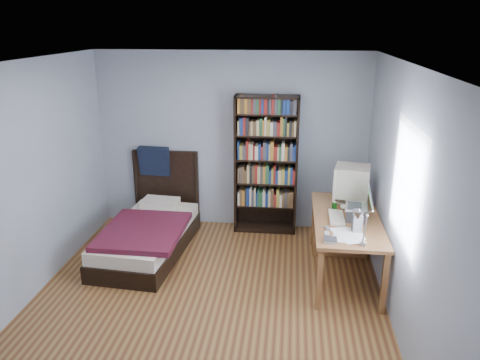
{
  "coord_description": "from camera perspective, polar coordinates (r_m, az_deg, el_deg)",
  "views": [
    {
      "loc": [
        0.84,
        -4.26,
        2.85
      ],
      "look_at": [
        0.26,
        0.93,
        1.09
      ],
      "focal_mm": 35.0,
      "sensor_mm": 36.0,
      "label": 1
    }
  ],
  "objects": [
    {
      "name": "room",
      "position": [
        4.62,
        -4.11,
        -1.6
      ],
      "size": [
        4.2,
        4.24,
        2.5
      ],
      "color": "#5B2F1A",
      "rests_on": "ground"
    },
    {
      "name": "desk",
      "position": [
        6.04,
        12.25,
        -5.52
      ],
      "size": [
        0.75,
        1.62,
        0.73
      ],
      "color": "brown",
      "rests_on": "floor"
    },
    {
      "name": "crt_monitor",
      "position": [
        5.88,
        13.36,
        -0.21
      ],
      "size": [
        0.47,
        0.44,
        0.47
      ],
      "color": "beige",
      "rests_on": "desk"
    },
    {
      "name": "laptop",
      "position": [
        5.44,
        14.14,
        -3.61
      ],
      "size": [
        0.35,
        0.35,
        0.39
      ],
      "color": "#2D2D30",
      "rests_on": "desk"
    },
    {
      "name": "desk_lamp",
      "position": [
        4.39,
        14.33,
        -4.54
      ],
      "size": [
        0.21,
        0.46,
        0.54
      ],
      "color": "#99999E",
      "rests_on": "desk"
    },
    {
      "name": "keyboard",
      "position": [
        5.44,
        11.69,
        -4.49
      ],
      "size": [
        0.17,
        0.42,
        0.04
      ],
      "primitive_type": "cube",
      "rotation": [
        0.0,
        0.07,
        -0.01
      ],
      "color": "beige",
      "rests_on": "desk"
    },
    {
      "name": "speaker",
      "position": [
        5.13,
        14.13,
        -5.13
      ],
      "size": [
        0.1,
        0.1,
        0.19
      ],
      "primitive_type": "cube",
      "rotation": [
        0.0,
        0.0,
        0.01
      ],
      "color": "gray",
      "rests_on": "desk"
    },
    {
      "name": "soda_can",
      "position": [
        5.66,
        11.43,
        -3.14
      ],
      "size": [
        0.06,
        0.06,
        0.11
      ],
      "primitive_type": "cylinder",
      "color": "#073309",
      "rests_on": "desk"
    },
    {
      "name": "mouse",
      "position": [
        5.75,
        12.45,
        -3.19
      ],
      "size": [
        0.07,
        0.12,
        0.04
      ],
      "primitive_type": "ellipsoid",
      "color": "silver",
      "rests_on": "desk"
    },
    {
      "name": "phone_silver",
      "position": [
        5.17,
        10.57,
        -5.77
      ],
      "size": [
        0.06,
        0.1,
        0.02
      ],
      "primitive_type": "cube",
      "rotation": [
        0.0,
        0.0,
        0.22
      ],
      "color": "#ADADB1",
      "rests_on": "desk"
    },
    {
      "name": "phone_grey",
      "position": [
        5.03,
        10.55,
        -6.45
      ],
      "size": [
        0.05,
        0.09,
        0.02
      ],
      "primitive_type": "cube",
      "rotation": [
        0.0,
        0.0,
        0.06
      ],
      "color": "gray",
      "rests_on": "desk"
    },
    {
      "name": "external_drive",
      "position": [
        4.89,
        10.95,
        -7.22
      ],
      "size": [
        0.14,
        0.14,
        0.03
      ],
      "primitive_type": "cube",
      "rotation": [
        0.0,
        0.0,
        -0.04
      ],
      "color": "gray",
      "rests_on": "desk"
    },
    {
      "name": "bookshelf",
      "position": [
        6.48,
        3.2,
        1.81
      ],
      "size": [
        0.87,
        0.3,
        1.93
      ],
      "color": "black",
      "rests_on": "floor"
    },
    {
      "name": "bed",
      "position": [
        6.26,
        -10.99,
        -6.1
      ],
      "size": [
        1.04,
        2.02,
        1.16
      ],
      "color": "black",
      "rests_on": "floor"
    }
  ]
}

